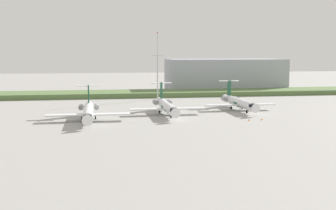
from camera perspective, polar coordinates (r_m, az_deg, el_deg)
The scene contains 9 objects.
ground_plane at distance 149.22m, azimuth -1.18°, elevation -0.29°, with size 500.00×500.00×0.00m, color #9E9B96.
grass_berm at distance 188.07m, azimuth -2.92°, elevation 1.53°, with size 320.00×20.00×2.05m, color #597542.
regional_jet_nearest at distance 122.29m, azimuth -10.42°, elevation -0.81°, with size 22.81×31.00×9.00m.
regional_jet_second at distance 132.45m, azimuth -0.22°, elevation -0.10°, with size 22.81×31.00×9.00m.
regional_jet_third at distance 144.23m, azimuth 9.25°, elevation 0.39°, with size 22.81×31.00×9.00m.
antenna_mast at distance 172.98m, azimuth -1.38°, elevation 4.39°, with size 4.40×0.50×26.77m.
distant_hangar at distance 216.29m, azimuth 7.42°, elevation 3.96°, with size 55.88×26.45×15.38m, color #9EA3AD.
safety_cone_front_marker at distance 121.84m, azimuth 10.58°, elevation -1.92°, with size 0.44×0.44×0.55m, color orange.
safety_cone_mid_marker at distance 123.64m, azimuth 12.21°, elevation -1.83°, with size 0.44×0.44×0.55m, color orange.
Camera 1 is at (-21.38, -116.47, 18.87)m, focal length 46.43 mm.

